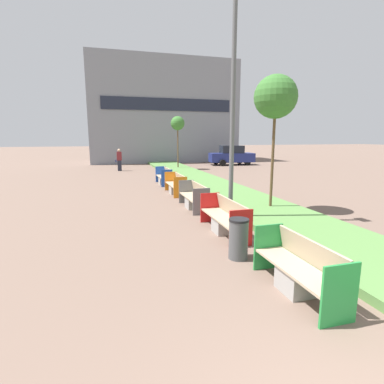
% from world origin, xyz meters
% --- Properties ---
extents(planter_grass_strip, '(2.80, 120.00, 0.18)m').
position_xyz_m(planter_grass_strip, '(3.20, 12.00, 0.09)').
color(planter_grass_strip, '#568442').
rests_on(planter_grass_strip, ground).
extents(building_backdrop, '(15.45, 6.76, 10.63)m').
position_xyz_m(building_backdrop, '(4.00, 32.63, 5.31)').
color(building_backdrop, gray).
rests_on(building_backdrop, ground).
extents(bench_green_frame, '(0.65, 2.02, 0.94)m').
position_xyz_m(bench_green_frame, '(0.94, 3.19, 0.37)').
color(bench_green_frame, '#9E9B96').
rests_on(bench_green_frame, ground).
extents(bench_red_frame, '(0.65, 2.34, 0.94)m').
position_xyz_m(bench_red_frame, '(0.94, 6.62, 0.37)').
color(bench_red_frame, '#9E9B96').
rests_on(bench_red_frame, ground).
extents(bench_grey_frame, '(0.65, 2.08, 0.94)m').
position_xyz_m(bench_grey_frame, '(0.94, 9.69, 0.37)').
color(bench_grey_frame, '#9E9B96').
rests_on(bench_grey_frame, ground).
extents(bench_orange_frame, '(0.65, 2.08, 0.94)m').
position_xyz_m(bench_orange_frame, '(0.94, 12.76, 0.37)').
color(bench_orange_frame, '#9E9B96').
rests_on(bench_orange_frame, ground).
extents(bench_blue_frame, '(0.65, 1.92, 0.94)m').
position_xyz_m(bench_blue_frame, '(0.94, 15.79, 0.36)').
color(bench_blue_frame, '#9E9B96').
rests_on(bench_blue_frame, ground).
extents(litter_bin, '(0.44, 0.44, 0.92)m').
position_xyz_m(litter_bin, '(0.54, 4.83, 0.46)').
color(litter_bin, '#4C4F51').
rests_on(litter_bin, ground).
extents(street_lamp_post, '(0.24, 0.44, 8.06)m').
position_xyz_m(street_lamp_post, '(1.55, 7.65, 4.41)').
color(street_lamp_post, '#56595B').
rests_on(street_lamp_post, ground).
extents(sapling_tree_near, '(1.49, 1.49, 4.79)m').
position_xyz_m(sapling_tree_near, '(3.53, 8.55, 4.02)').
color(sapling_tree_near, brown).
rests_on(sapling_tree_near, ground).
extents(sapling_tree_far, '(1.13, 1.13, 4.34)m').
position_xyz_m(sapling_tree_far, '(3.53, 23.35, 3.72)').
color(sapling_tree_far, brown).
rests_on(sapling_tree_far, ground).
extents(pedestrian_walking, '(0.53, 0.24, 1.75)m').
position_xyz_m(pedestrian_walking, '(-1.23, 23.54, 0.89)').
color(pedestrian_walking, '#232633').
rests_on(pedestrian_walking, ground).
extents(parked_car_distant, '(4.39, 2.29, 1.86)m').
position_xyz_m(parked_car_distant, '(9.41, 25.83, 0.91)').
color(parked_car_distant, navy).
rests_on(parked_car_distant, ground).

